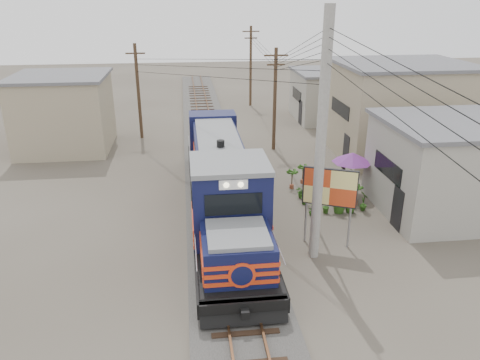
{
  "coord_description": "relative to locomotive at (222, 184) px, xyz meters",
  "views": [
    {
      "loc": [
        -1.61,
        -17.17,
        10.32
      ],
      "look_at": [
        0.79,
        2.96,
        2.2
      ],
      "focal_mm": 35.0,
      "sensor_mm": 36.0,
      "label": 1
    }
  ],
  "objects": [
    {
      "name": "shophouse_mid",
      "position": [
        12.5,
        8.43,
        1.31
      ],
      "size": [
        8.4,
        7.35,
        6.2
      ],
      "color": "gray",
      "rests_on": "ground"
    },
    {
      "name": "billboard",
      "position": [
        4.3,
        -3.17,
        0.82
      ],
      "size": [
        2.15,
        1.04,
        3.55
      ],
      "rotation": [
        0.0,
        0.0,
        -0.42
      ],
      "color": "#99999E",
      "rests_on": "ground"
    },
    {
      "name": "shophouse_back",
      "position": [
        11.0,
        18.43,
        0.31
      ],
      "size": [
        6.3,
        6.3,
        4.2
      ],
      "color": "gray",
      "rests_on": "ground"
    },
    {
      "name": "ballast",
      "position": [
        0.0,
        6.43,
        -1.72
      ],
      "size": [
        3.6,
        70.0,
        0.16
      ],
      "primitive_type": "cube",
      "color": "#595651",
      "rests_on": "ground"
    },
    {
      "name": "locomotive",
      "position": [
        0.0,
        0.0,
        0.0
      ],
      "size": [
        3.09,
        16.8,
        4.16
      ],
      "color": "black",
      "rests_on": "ground"
    },
    {
      "name": "market_umbrella",
      "position": [
        7.2,
        2.13,
        0.3
      ],
      "size": [
        2.72,
        2.72,
        2.39
      ],
      "rotation": [
        0.0,
        0.0,
        -0.31
      ],
      "color": "black",
      "rests_on": "ground"
    },
    {
      "name": "ground",
      "position": [
        0.0,
        -3.57,
        -1.8
      ],
      "size": [
        120.0,
        120.0,
        0.0
      ],
      "primitive_type": "plane",
      "color": "#473F35",
      "rests_on": "ground"
    },
    {
      "name": "power_lines",
      "position": [
        -0.14,
        4.92,
        5.76
      ],
      "size": [
        9.65,
        19.0,
        3.3
      ],
      "color": "black",
      "rests_on": "ground"
    },
    {
      "name": "utility_pole_main",
      "position": [
        3.5,
        -4.07,
        3.2
      ],
      "size": [
        0.4,
        0.4,
        10.0
      ],
      "color": "#9E9B93",
      "rests_on": "ground"
    },
    {
      "name": "wooden_pole_far",
      "position": [
        4.8,
        24.43,
        2.13
      ],
      "size": [
        1.6,
        0.24,
        7.5
      ],
      "color": "#4C3826",
      "rests_on": "ground"
    },
    {
      "name": "shophouse_left",
      "position": [
        -10.0,
        12.43,
        0.81
      ],
      "size": [
        6.3,
        6.3,
        5.2
      ],
      "color": "gray",
      "rests_on": "ground"
    },
    {
      "name": "shophouse_front",
      "position": [
        11.5,
        -0.57,
        0.56
      ],
      "size": [
        7.35,
        6.3,
        4.7
      ],
      "color": "gray",
      "rests_on": "ground"
    },
    {
      "name": "vendor",
      "position": [
        6.94,
        2.74,
        -1.03
      ],
      "size": [
        0.68,
        0.63,
        1.55
      ],
      "primitive_type": "imported",
      "rotation": [
        0.0,
        0.0,
        3.77
      ],
      "color": "black",
      "rests_on": "ground"
    },
    {
      "name": "wooden_pole_left",
      "position": [
        -5.0,
        14.43,
        1.88
      ],
      "size": [
        1.6,
        0.24,
        7.0
      ],
      "color": "#4C3826",
      "rests_on": "ground"
    },
    {
      "name": "wooden_pole_mid",
      "position": [
        4.5,
        10.43,
        1.88
      ],
      "size": [
        1.6,
        0.24,
        7.0
      ],
      "color": "#4C3826",
      "rests_on": "ground"
    },
    {
      "name": "track",
      "position": [
        0.0,
        6.43,
        -1.54
      ],
      "size": [
        1.15,
        70.0,
        0.12
      ],
      "color": "#51331E",
      "rests_on": "ground"
    },
    {
      "name": "plant_nursery",
      "position": [
        5.7,
        0.65,
        -1.33
      ],
      "size": [
        3.37,
        3.0,
        1.09
      ],
      "color": "#2A5718",
      "rests_on": "ground"
    }
  ]
}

